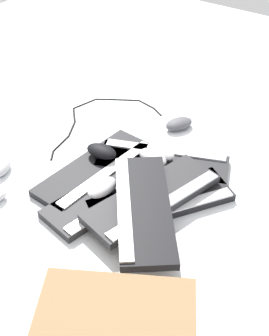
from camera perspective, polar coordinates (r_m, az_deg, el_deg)
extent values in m
plane|color=silver|center=(1.56, -0.24, -0.60)|extent=(3.20, 3.20, 0.00)
cube|color=#232326|center=(1.58, 3.42, 0.57)|extent=(0.31, 0.46, 0.02)
cube|color=#B2B5BA|center=(1.62, 3.80, 2.19)|extent=(0.19, 0.40, 0.01)
cube|color=black|center=(1.56, -4.90, -0.11)|extent=(0.45, 0.18, 0.02)
cube|color=silver|center=(1.52, -3.39, -0.51)|extent=(0.42, 0.07, 0.01)
cube|color=#232326|center=(1.47, -3.04, -2.96)|extent=(0.46, 0.23, 0.02)
cube|color=silver|center=(1.43, -1.56, -3.59)|extent=(0.42, 0.11, 0.01)
cube|color=black|center=(1.44, 3.24, -3.99)|extent=(0.45, 0.37, 0.02)
cube|color=silver|center=(1.40, 4.21, -4.98)|extent=(0.37, 0.26, 0.01)
cube|color=#232326|center=(1.41, 2.17, -3.61)|extent=(0.46, 0.25, 0.02)
cube|color=#B2B5BA|center=(1.37, 3.78, -4.35)|extent=(0.41, 0.14, 0.01)
cube|color=black|center=(1.33, 1.14, -4.85)|extent=(0.44, 0.39, 0.02)
cube|color=#B2B5BA|center=(1.32, -1.30, -4.47)|extent=(0.35, 0.29, 0.01)
ellipsoid|color=#B7B7BC|center=(1.55, 2.26, 1.30)|extent=(0.09, 0.12, 0.04)
ellipsoid|color=silver|center=(1.58, 3.19, 2.02)|extent=(0.08, 0.12, 0.04)
ellipsoid|color=silver|center=(1.43, -4.04, -2.32)|extent=(0.12, 0.08, 0.04)
ellipsoid|color=black|center=(1.58, -4.04, 2.05)|extent=(0.07, 0.11, 0.04)
ellipsoid|color=#4C4C51|center=(1.78, 5.45, 5.39)|extent=(0.13, 0.11, 0.04)
cylinder|color=black|center=(1.66, -10.01, 1.61)|extent=(0.05, 0.04, 0.01)
cylinder|color=black|center=(1.71, -8.95, 3.05)|extent=(0.10, 0.03, 0.01)
cylinder|color=black|center=(1.78, -7.66, 4.81)|extent=(0.09, 0.05, 0.01)
cylinder|color=black|center=(1.87, -7.37, 6.49)|extent=(0.08, 0.08, 0.01)
cylinder|color=black|center=(1.94, -6.07, 7.87)|extent=(0.11, 0.04, 0.01)
cylinder|color=black|center=(1.96, -3.82, 8.43)|extent=(0.04, 0.06, 0.01)
cylinder|color=black|center=(1.95, -1.18, 8.37)|extent=(0.07, 0.10, 0.01)
cylinder|color=black|center=(1.92, 1.46, 7.84)|extent=(0.02, 0.09, 0.01)
cylinder|color=black|center=(1.87, 2.82, 6.93)|extent=(0.04, 0.06, 0.01)
sphere|color=black|center=(1.64, -10.13, 1.08)|extent=(0.01, 0.01, 0.01)
sphere|color=black|center=(1.68, -9.88, 2.13)|extent=(0.01, 0.01, 0.01)
sphere|color=black|center=(1.75, -8.05, 3.94)|extent=(0.01, 0.01, 0.01)
sphere|color=black|center=(1.82, -7.29, 5.65)|extent=(0.01, 0.01, 0.01)
sphere|color=black|center=(1.91, -7.45, 7.29)|extent=(0.01, 0.01, 0.01)
sphere|color=black|center=(1.96, -4.73, 8.43)|extent=(0.01, 0.01, 0.01)
sphere|color=black|center=(1.96, -2.90, 8.42)|extent=(0.01, 0.01, 0.01)
sphere|color=black|center=(1.95, 0.55, 8.31)|extent=(0.01, 0.01, 0.01)
sphere|color=black|center=(1.90, 2.39, 7.36)|extent=(0.01, 0.01, 0.01)
sphere|color=black|center=(1.85, 3.26, 6.49)|extent=(0.01, 0.01, 0.01)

